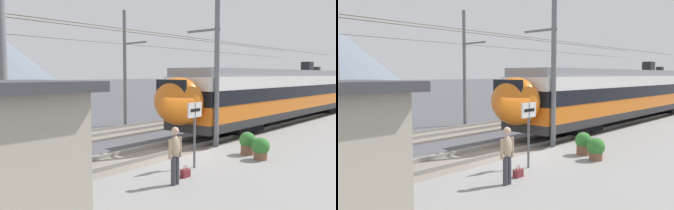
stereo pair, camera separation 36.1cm
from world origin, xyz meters
The scene contains 13 objects.
ground_plane centered at (0.00, 0.00, 0.00)m, with size 400.00×400.00×0.00m, color #4C4C51.
platform_slab centered at (0.00, -4.01, 0.17)m, with size 120.00×6.42×0.34m, color gray.
track_near centered at (0.00, 1.20, 0.07)m, with size 120.00×3.00×0.28m.
track_far centered at (0.00, 6.97, 0.07)m, with size 120.00×3.00×0.28m.
train_near_platform centered at (13.50, 1.20, 2.22)m, with size 25.29×2.92×4.27m.
train_far_track centered at (31.44, 6.97, 2.23)m, with size 32.15×2.87×4.27m.
catenary_mast_mid centered at (2.51, -0.25, 4.04)m, with size 40.80×1.85×7.81m.
catenary_mast_far_side centered at (5.03, 8.80, 4.08)m, with size 40.80×2.27×7.88m.
platform_sign centered at (-1.42, -2.14, 1.98)m, with size 0.70×0.08×2.24m.
passenger_walking centered at (-3.25, -2.86, 1.28)m, with size 0.53×0.22×1.69m.
handbag_beside_passenger centered at (-2.49, -2.61, 0.46)m, with size 0.32×0.18×0.37m.
potted_plant_platform_edge centered at (1.55, -2.50, 0.84)m, with size 0.65×0.65×0.91m.
potted_plant_by_shelter centered at (1.13, -3.29, 0.80)m, with size 0.68×0.68×0.85m.
Camera 2 is at (-10.36, -9.52, 3.52)m, focal length 36.84 mm.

